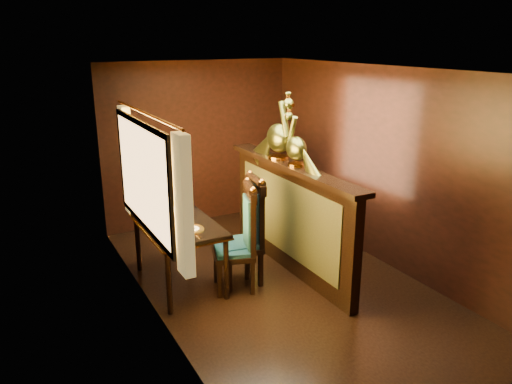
# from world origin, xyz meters

# --- Properties ---
(ground) EXTENTS (5.00, 5.00, 0.00)m
(ground) POSITION_xyz_m (0.00, 0.00, 0.00)
(ground) COLOR black
(ground) RESTS_ON ground
(room_shell) EXTENTS (3.04, 5.04, 2.52)m
(room_shell) POSITION_xyz_m (-0.09, 0.02, 1.58)
(room_shell) COLOR black
(room_shell) RESTS_ON ground
(partition) EXTENTS (0.26, 2.70, 1.36)m
(partition) POSITION_xyz_m (0.32, 0.30, 0.71)
(partition) COLOR black
(partition) RESTS_ON ground
(dining_table) EXTENTS (0.81, 1.33, 0.98)m
(dining_table) POSITION_xyz_m (-1.05, 0.56, 0.71)
(dining_table) COLOR black
(dining_table) RESTS_ON ground
(chair_left) EXTENTS (0.58, 0.60, 1.29)m
(chair_left) POSITION_xyz_m (-0.42, 0.11, 0.67)
(chair_left) COLOR black
(chair_left) RESTS_ON ground
(chair_right) EXTENTS (0.53, 0.55, 1.32)m
(chair_right) POSITION_xyz_m (-0.28, 0.25, 0.69)
(chair_right) COLOR black
(chair_right) RESTS_ON ground
(peacock_left) EXTENTS (0.21, 0.57, 0.68)m
(peacock_left) POSITION_xyz_m (0.33, 0.21, 1.70)
(peacock_left) COLOR #174627
(peacock_left) RESTS_ON partition
(peacock_right) EXTENTS (0.27, 0.72, 0.85)m
(peacock_right) POSITION_xyz_m (0.33, 0.61, 1.79)
(peacock_right) COLOR #174627
(peacock_right) RESTS_ON partition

